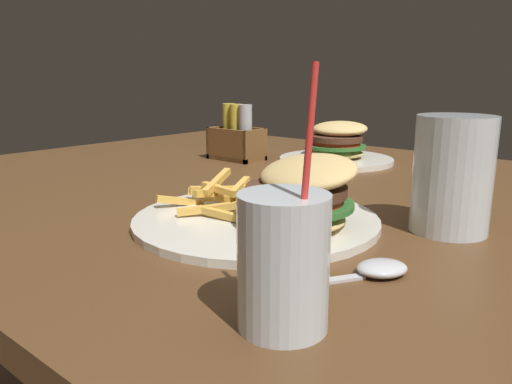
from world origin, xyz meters
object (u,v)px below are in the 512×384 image
at_px(meal_plate_near, 276,205).
at_px(juice_glass, 283,268).
at_px(meal_plate_far, 337,148).
at_px(spoon, 375,270).
at_px(beer_glass, 452,176).
at_px(condiment_caddy, 237,139).

bearing_deg(meal_plate_near, juice_glass, -50.78).
bearing_deg(meal_plate_far, spoon, -55.29).
distance_m(beer_glass, juice_glass, 0.32).
height_order(beer_glass, juice_glass, juice_glass).
height_order(juice_glass, spoon, juice_glass).
height_order(beer_glass, condiment_caddy, beer_glass).
height_order(meal_plate_far, condiment_caddy, condiment_caddy).
bearing_deg(beer_glass, juice_glass, -91.84).
relative_size(meal_plate_far, condiment_caddy, 2.00).
distance_m(meal_plate_near, condiment_caddy, 0.52).
bearing_deg(juice_glass, condiment_caddy, 135.17).
bearing_deg(meal_plate_near, meal_plate_far, 112.78).
bearing_deg(spoon, meal_plate_far, 66.22).
xyz_separation_m(spoon, condiment_caddy, (-0.55, 0.41, 0.04)).
distance_m(beer_glass, condiment_caddy, 0.60).
height_order(juice_glass, condiment_caddy, juice_glass).
bearing_deg(juice_glass, meal_plate_far, 118.32).
xyz_separation_m(beer_glass, spoon, (-0.00, -0.19, -0.06)).
bearing_deg(condiment_caddy, juice_glass, -44.83).
relative_size(meal_plate_near, spoon, 2.11).
relative_size(spoon, condiment_caddy, 1.22).
bearing_deg(meal_plate_far, juice_glass, -61.68).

